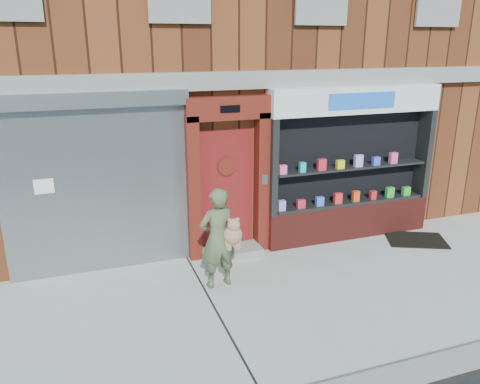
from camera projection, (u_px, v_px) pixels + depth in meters
name	position (u px, v px, depth m)	size (l,w,h in m)	color
ground	(310.00, 293.00, 7.37)	(80.00, 80.00, 0.00)	#9E9E99
curb	(397.00, 378.00, 5.42)	(60.00, 0.30, 0.12)	gray
building	(205.00, 32.00, 11.53)	(12.00, 8.16, 8.00)	#4A2111
shutter_bay	(96.00, 174.00, 7.63)	(3.10, 0.30, 3.04)	gray
red_door_bay	(228.00, 178.00, 8.36)	(1.52, 0.58, 2.90)	#55150E
pharmacy_bay	(350.00, 171.00, 9.13)	(3.50, 0.41, 3.00)	maroon
woman	(219.00, 238.00, 7.36)	(0.71, 0.48, 1.65)	#4C593A
doormat	(416.00, 240.00, 9.32)	(1.11, 0.78, 0.03)	black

